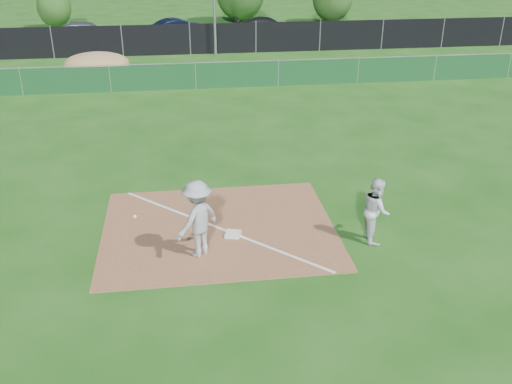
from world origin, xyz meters
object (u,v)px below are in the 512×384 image
Objects in this scene: play_at_first at (198,219)px; first_base at (233,234)px; car_left at (86,33)px; car_mid at (179,28)px; tree_left at (54,7)px; car_right at (267,27)px; runner at (376,210)px.

first_base is at bearing 41.17° from play_at_first.
play_at_first reaches higher than first_base.
play_at_first is at bearing -169.47° from car_left.
car_mid is 1.36× the size of tree_left.
car_right is at bearing -114.86° from car_mid.
play_at_first is 28.92m from car_right.
tree_left reaches higher than runner.
runner is at bearing 178.31° from car_right.
car_right is (6.09, -0.36, 0.01)m from car_mid.
car_right is 16.31m from tree_left.
car_left is (-6.00, 26.81, -0.17)m from play_at_first.
runner is at bearing 167.38° from car_mid.
car_left is (-6.90, 26.03, 0.74)m from first_base.
play_at_first is 1.28× the size of runner.
runner is 0.36× the size of car_right.
first_base is at bearing 171.07° from car_right.
car_mid is 0.87× the size of car_right.
car_left is at bearing 85.60° from car_mid.
car_left is (-10.39, 26.67, -0.03)m from runner.
play_at_first is 27.48m from car_left.
runner is 0.56× the size of tree_left.
first_base is 0.17× the size of play_at_first.
car_right is at bearing 79.37° from first_base.
first_base is 0.08× the size of car_right.
first_base is 0.22× the size of runner.
runner is 28.62m from car_left.
play_at_first is 28.65m from car_mid.
play_at_first is 0.46× the size of car_left.
car_mid is at bearing 88.27° from car_right.
car_right is (12.06, 1.47, -0.13)m from car_left.
play_at_first reaches higher than car_mid.
car_right reaches higher than first_base.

